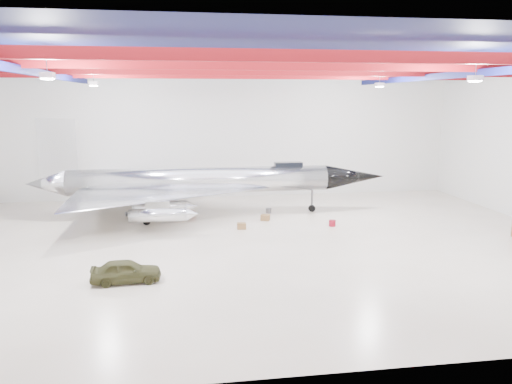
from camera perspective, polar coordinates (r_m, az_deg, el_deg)
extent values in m
plane|color=beige|center=(30.76, -0.04, -5.82)|extent=(40.00, 40.00, 0.00)
plane|color=silver|center=(44.50, -2.95, 6.49)|extent=(40.00, 0.00, 40.00)
plane|color=#0A0F38|center=(29.58, -0.05, 15.07)|extent=(40.00, 40.00, 0.00)
cube|color=maroon|center=(20.71, 3.82, 15.28)|extent=(39.50, 0.25, 0.50)
cube|color=maroon|center=(26.58, 0.95, 14.27)|extent=(39.50, 0.25, 0.50)
cube|color=maroon|center=(32.51, -0.86, 13.62)|extent=(39.50, 0.25, 0.50)
cube|color=maroon|center=(38.45, -2.10, 13.15)|extent=(39.50, 0.25, 0.50)
cube|color=#0D1250|center=(30.17, -23.79, 12.40)|extent=(0.25, 29.50, 0.40)
cube|color=#0D1250|center=(33.49, 21.22, 12.31)|extent=(0.25, 29.50, 0.40)
cube|color=silver|center=(23.85, -22.73, 12.20)|extent=(0.55, 0.55, 0.25)
cube|color=silver|center=(27.30, 23.76, 11.83)|extent=(0.55, 0.55, 0.25)
cube|color=silver|center=(35.62, -18.06, 11.72)|extent=(0.55, 0.55, 0.25)
cube|color=silver|center=(38.01, 13.94, 11.83)|extent=(0.55, 0.55, 0.25)
cylinder|color=silver|center=(37.54, -6.41, 1.34)|extent=(19.22, 2.15, 1.92)
cone|color=black|center=(39.70, 11.18, 1.71)|extent=(4.82, 1.98, 1.92)
cone|color=silver|center=(38.86, -22.91, 0.88)|extent=(2.90, 1.95, 1.92)
cube|color=silver|center=(38.31, -21.79, 4.60)|extent=(2.69, 0.15, 4.32)
cube|color=black|center=(38.16, 3.71, 3.07)|extent=(2.12, 0.79, 0.48)
cylinder|color=silver|center=(32.67, -11.15, -2.60)|extent=(3.66, 0.91, 0.86)
cylinder|color=silver|center=(35.00, -10.95, -1.71)|extent=(3.66, 0.91, 0.86)
cylinder|color=silver|center=(40.64, -10.55, 0.02)|extent=(3.66, 0.91, 0.86)
cylinder|color=silver|center=(43.00, -10.42, 0.60)|extent=(3.66, 0.91, 0.86)
cylinder|color=#59595B|center=(39.06, 6.42, -1.01)|extent=(0.17, 0.17, 1.73)
cylinder|color=black|center=(39.18, 6.40, -1.87)|extent=(0.54, 0.22, 0.54)
cylinder|color=#59595B|center=(35.64, -12.42, -2.33)|extent=(0.17, 0.17, 1.73)
cylinder|color=black|center=(35.78, -12.39, -3.26)|extent=(0.54, 0.22, 0.54)
cylinder|color=#59595B|center=(40.32, -11.92, -0.81)|extent=(0.17, 0.17, 1.73)
cylinder|color=black|center=(40.44, -11.89, -1.64)|extent=(0.54, 0.22, 0.54)
imported|color=#3B3B1D|center=(25.03, -14.64, -8.73)|extent=(3.38, 1.51, 1.13)
cube|color=maroon|center=(37.94, -7.35, -2.47)|extent=(0.55, 0.49, 0.33)
cube|color=olive|center=(36.22, 1.07, -2.93)|extent=(0.75, 0.68, 0.43)
cube|color=#59595B|center=(38.82, -14.39, -2.44)|extent=(0.50, 0.44, 0.30)
cylinder|color=maroon|center=(35.01, 8.71, -3.54)|extent=(0.50, 0.50, 0.42)
cube|color=olive|center=(33.89, -1.67, -3.90)|extent=(0.60, 0.49, 0.41)
cylinder|color=#59595B|center=(38.55, 1.44, -2.14)|extent=(0.48, 0.48, 0.37)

